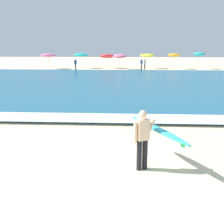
% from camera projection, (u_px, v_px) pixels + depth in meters
% --- Properties ---
extents(ground_plane, '(160.00, 160.00, 0.00)m').
position_uv_depth(ground_plane, '(68.00, 179.00, 7.87)').
color(ground_plane, beige).
extents(sea, '(120.00, 28.00, 0.14)m').
position_uv_depth(sea, '(112.00, 83.00, 26.92)').
color(sea, '#1E6084').
rests_on(sea, ground).
extents(surf_foam, '(120.00, 1.80, 0.01)m').
position_uv_depth(surf_foam, '(95.00, 118.00, 13.86)').
color(surf_foam, white).
rests_on(surf_foam, sea).
extents(surfer_with_board, '(1.66, 2.73, 1.73)m').
position_uv_depth(surfer_with_board, '(150.00, 133.00, 8.35)').
color(surfer_with_board, black).
rests_on(surfer_with_board, ground).
extents(beach_umbrella_0, '(2.27, 2.29, 2.28)m').
position_uv_depth(beach_umbrella_0, '(48.00, 55.00, 43.41)').
color(beach_umbrella_0, beige).
rests_on(beach_umbrella_0, ground).
extents(beach_umbrella_1, '(2.18, 2.20, 2.29)m').
position_uv_depth(beach_umbrella_1, '(81.00, 55.00, 44.78)').
color(beach_umbrella_1, beige).
rests_on(beach_umbrella_1, ground).
extents(beach_umbrella_2, '(2.28, 2.32, 2.20)m').
position_uv_depth(beach_umbrella_2, '(107.00, 56.00, 44.76)').
color(beach_umbrella_2, beige).
rests_on(beach_umbrella_2, ground).
extents(beach_umbrella_3, '(1.97, 2.00, 2.25)m').
position_uv_depth(beach_umbrella_3, '(120.00, 56.00, 42.37)').
color(beach_umbrella_3, beige).
rests_on(beach_umbrella_3, ground).
extents(beach_umbrella_4, '(2.17, 2.20, 2.25)m').
position_uv_depth(beach_umbrella_4, '(147.00, 55.00, 43.88)').
color(beach_umbrella_4, beige).
rests_on(beach_umbrella_4, ground).
extents(beach_umbrella_5, '(1.81, 1.84, 2.32)m').
position_uv_depth(beach_umbrella_5, '(174.00, 55.00, 43.20)').
color(beach_umbrella_5, beige).
rests_on(beach_umbrella_5, ground).
extents(beach_umbrella_6, '(1.71, 1.72, 2.41)m').
position_uv_depth(beach_umbrella_6, '(199.00, 54.00, 43.26)').
color(beach_umbrella_6, beige).
rests_on(beach_umbrella_6, ground).
extents(beachgoer_near_row_left, '(0.32, 0.20, 1.58)m').
position_uv_depth(beachgoer_near_row_left, '(141.00, 64.00, 41.97)').
color(beachgoer_near_row_left, '#383842').
rests_on(beachgoer_near_row_left, ground).
extents(beachgoer_near_row_mid, '(0.32, 0.20, 1.58)m').
position_uv_depth(beachgoer_near_row_mid, '(76.00, 64.00, 41.52)').
color(beachgoer_near_row_mid, '#383842').
rests_on(beachgoer_near_row_mid, ground).
extents(beachgoer_near_row_right, '(0.32, 0.20, 1.58)m').
position_uv_depth(beachgoer_near_row_right, '(145.00, 64.00, 42.70)').
color(beachgoer_near_row_right, '#383842').
rests_on(beachgoer_near_row_right, ground).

